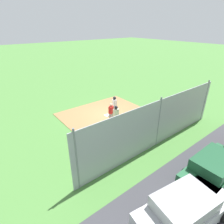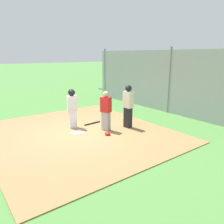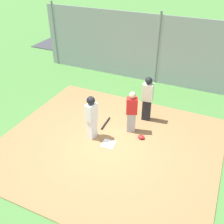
% 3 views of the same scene
% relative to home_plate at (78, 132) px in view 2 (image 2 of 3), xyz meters
% --- Properties ---
extents(ground_plane, '(140.00, 140.00, 0.00)m').
position_rel_home_plate_xyz_m(ground_plane, '(0.00, 0.00, -0.04)').
color(ground_plane, '#477A38').
extents(dirt_infield, '(7.20, 6.40, 0.03)m').
position_rel_home_plate_xyz_m(dirt_infield, '(0.00, 0.00, -0.03)').
color(dirt_infield, olive).
rests_on(dirt_infield, ground_plane).
extents(home_plate, '(0.48, 0.48, 0.02)m').
position_rel_home_plate_xyz_m(home_plate, '(0.00, 0.00, 0.00)').
color(home_plate, white).
rests_on(home_plate, dirt_infield).
extents(catcher, '(0.45, 0.38, 1.58)m').
position_rel_home_plate_xyz_m(catcher, '(-0.40, -1.05, 0.81)').
color(catcher, '#9E9EA3').
rests_on(catcher, dirt_infield).
extents(umpire, '(0.40, 0.29, 1.77)m').
position_rel_home_plate_xyz_m(umpire, '(-0.65, -1.98, 0.92)').
color(umpire, black).
rests_on(umpire, dirt_infield).
extents(runner, '(0.34, 0.43, 1.61)m').
position_rel_home_plate_xyz_m(runner, '(0.68, -0.14, 0.90)').
color(runner, silver).
rests_on(runner, dirt_infield).
extents(baseball_bat, '(0.11, 0.81, 0.06)m').
position_rel_home_plate_xyz_m(baseball_bat, '(0.61, -1.03, 0.02)').
color(baseball_bat, black).
rests_on(baseball_bat, dirt_infield).
extents(catcher_mask, '(0.24, 0.20, 0.12)m').
position_rel_home_plate_xyz_m(catcher_mask, '(-0.90, -0.76, 0.05)').
color(catcher_mask, red).
rests_on(catcher_mask, dirt_infield).
extents(backstop_fence, '(12.00, 0.10, 3.35)m').
position_rel_home_plate_xyz_m(backstop_fence, '(0.00, -5.33, 1.56)').
color(backstop_fence, '#93999E').
rests_on(backstop_fence, ground_plane).
extents(parking_lot, '(18.00, 5.20, 0.04)m').
position_rel_home_plate_xyz_m(parking_lot, '(0.00, -9.53, -0.02)').
color(parking_lot, '#38383D').
rests_on(parking_lot, ground_plane).
extents(parked_car_green, '(4.20, 1.89, 1.28)m').
position_rel_home_plate_xyz_m(parked_car_green, '(0.04, -8.99, 0.57)').
color(parked_car_green, '#235B38').
rests_on(parked_car_green, parking_lot).
extents(parked_car_red, '(4.23, 1.93, 1.28)m').
position_rel_home_plate_xyz_m(parked_car_red, '(3.32, -9.37, 0.57)').
color(parked_car_red, maroon).
rests_on(parked_car_red, parking_lot).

